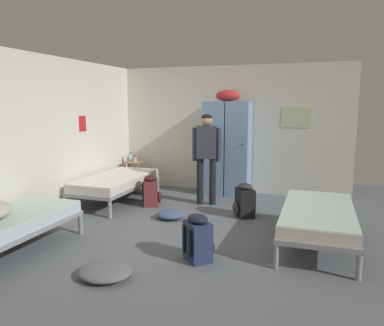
{
  "coord_description": "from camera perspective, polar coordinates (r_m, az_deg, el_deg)",
  "views": [
    {
      "loc": [
        1.74,
        -4.77,
        1.81
      ],
      "look_at": [
        0.0,
        0.26,
        0.95
      ],
      "focal_mm": 34.56,
      "sensor_mm": 36.0,
      "label": 1
    }
  ],
  "objects": [
    {
      "name": "ground_plane",
      "position": [
        5.39,
        -0.92,
        -10.45
      ],
      "size": [
        8.34,
        8.34,
        0.0
      ],
      "primitive_type": "plane",
      "color": "slate"
    },
    {
      "name": "room_backdrop",
      "position": [
        6.74,
        -7.13,
        4.6
      ],
      "size": [
        4.77,
        5.27,
        2.56
      ],
      "color": "silver",
      "rests_on": "ground_plane"
    },
    {
      "name": "locker_bank",
      "position": [
        7.34,
        5.47,
        2.56
      ],
      "size": [
        0.9,
        0.55,
        2.07
      ],
      "color": "#7A9ECC",
      "rests_on": "ground_plane"
    },
    {
      "name": "shelf_unit",
      "position": [
        8.09,
        -9.0,
        -1.37
      ],
      "size": [
        0.38,
        0.3,
        0.57
      ],
      "color": "#99704C",
      "rests_on": "ground_plane"
    },
    {
      "name": "bed_left_rear",
      "position": [
        6.98,
        -11.62,
        -2.83
      ],
      "size": [
        0.9,
        1.9,
        0.49
      ],
      "color": "gray",
      "rests_on": "ground_plane"
    },
    {
      "name": "bed_left_front",
      "position": [
        4.99,
        -27.16,
        -8.48
      ],
      "size": [
        0.9,
        1.9,
        0.49
      ],
      "color": "gray",
      "rests_on": "ground_plane"
    },
    {
      "name": "bed_right",
      "position": [
        5.07,
        18.85,
        -7.69
      ],
      "size": [
        0.9,
        1.9,
        0.49
      ],
      "color": "gray",
      "rests_on": "ground_plane"
    },
    {
      "name": "person_traveler",
      "position": [
        6.57,
        2.26,
        1.92
      ],
      "size": [
        0.5,
        0.28,
        1.63
      ],
      "color": "black",
      "rests_on": "ground_plane"
    },
    {
      "name": "water_bottle",
      "position": [
        8.09,
        -9.49,
        0.87
      ],
      "size": [
        0.07,
        0.07,
        0.2
      ],
      "color": "#B2DBEA",
      "rests_on": "shelf_unit"
    },
    {
      "name": "lotion_bottle",
      "position": [
        7.98,
        -8.74,
        0.56
      ],
      "size": [
        0.05,
        0.05,
        0.14
      ],
      "color": "beige",
      "rests_on": "shelf_unit"
    },
    {
      "name": "backpack_navy",
      "position": [
        4.37,
        1.01,
        -11.59
      ],
      "size": [
        0.42,
        0.42,
        0.55
      ],
      "color": "navy",
      "rests_on": "ground_plane"
    },
    {
      "name": "backpack_black",
      "position": [
        6.03,
        8.06,
        -5.81
      ],
      "size": [
        0.41,
        0.4,
        0.55
      ],
      "color": "black",
      "rests_on": "ground_plane"
    },
    {
      "name": "backpack_maroon",
      "position": [
        6.66,
        -6.32,
        -4.34
      ],
      "size": [
        0.41,
        0.39,
        0.55
      ],
      "color": "maroon",
      "rests_on": "ground_plane"
    },
    {
      "name": "clothes_pile_denim",
      "position": [
        5.92,
        -3.35,
        -7.93
      ],
      "size": [
        0.45,
        0.41,
        0.14
      ],
      "color": "#42567A",
      "rests_on": "ground_plane"
    },
    {
      "name": "clothes_pile_grey",
      "position": [
        4.14,
        -13.23,
        -15.97
      ],
      "size": [
        0.58,
        0.51,
        0.13
      ],
      "color": "slate",
      "rests_on": "ground_plane"
    }
  ]
}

